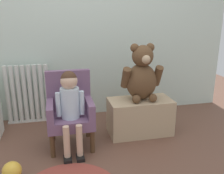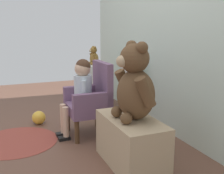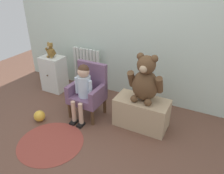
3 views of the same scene
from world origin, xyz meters
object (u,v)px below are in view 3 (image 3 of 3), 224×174
child_figure (83,85)px  floor_rug (51,143)px  child_armchair (89,90)px  low_bench (141,113)px  large_teddy_bear (145,81)px  toy_ball (39,116)px  small_dresser (54,74)px  radiator (87,69)px  small_teddy_bear (51,51)px

child_figure → floor_rug: size_ratio=1.00×
child_armchair → low_bench: bearing=5.7°
low_bench → floor_rug: (-0.80, -0.79, -0.18)m
child_armchair → large_teddy_bear: bearing=7.1°
child_armchair → child_figure: bearing=-90.0°
child_figure → toy_ball: 0.73m
child_armchair → child_figure: child_figure is taller
child_figure → low_bench: bearing=14.2°
child_armchair → large_teddy_bear: large_teddy_bear is taller
child_figure → large_teddy_bear: large_teddy_bear is taller
large_teddy_bear → child_armchair: bearing=-172.9°
small_dresser → low_bench: 1.63m
radiator → toy_ball: (-0.04, -1.08, -0.27)m
child_armchair → low_bench: size_ratio=1.09×
low_bench → small_dresser: bearing=171.0°
low_bench → floor_rug: 1.14m
small_teddy_bear → child_figure: bearing=-26.2°
child_armchair → small_teddy_bear: 0.99m
radiator → small_teddy_bear: 0.63m
child_armchair → toy_ball: child_armchair is taller
large_teddy_bear → child_figure: bearing=-164.6°
floor_rug → small_dresser: bearing=127.7°
child_figure → small_teddy_bear: bearing=153.8°
radiator → floor_rug: (0.37, -1.34, -0.34)m
small_dresser → small_teddy_bear: 0.39m
small_dresser → child_figure: bearing=-26.4°
toy_ball → radiator: bearing=87.6°
floor_rug → child_figure: bearing=83.4°
radiator → toy_ball: size_ratio=4.65×
child_figure → small_teddy_bear: (-0.88, 0.43, 0.18)m
low_bench → floor_rug: size_ratio=0.87×
child_armchair → low_bench: child_armchair is taller
child_armchair → floor_rug: bearing=-95.6°
small_dresser → floor_rug: size_ratio=0.76×
radiator → large_teddy_bear: bearing=-24.3°
floor_rug → toy_ball: size_ratio=5.14×
low_bench → large_teddy_bear: large_teddy_bear is taller
small_dresser → low_bench: (1.61, -0.25, -0.10)m
radiator → small_teddy_bear: (-0.44, -0.30, 0.34)m
radiator → child_figure: 0.87m
radiator → child_figure: (0.44, -0.74, 0.15)m
small_dresser → low_bench: bearing=-9.0°
low_bench → small_teddy_bear: small_teddy_bear is taller
child_armchair → small_teddy_bear: bearing=160.0°
low_bench → small_teddy_bear: bearing=171.2°
low_bench → floor_rug: bearing=-135.2°
child_figure → child_armchair: bearing=90.0°
large_teddy_bear → toy_ball: large_teddy_bear is taller
radiator → large_teddy_bear: size_ratio=1.18×
radiator → child_armchair: bearing=-54.9°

